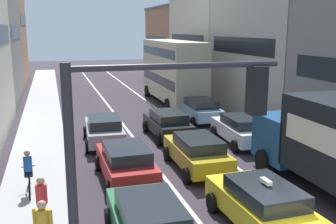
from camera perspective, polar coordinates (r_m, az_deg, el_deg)
sidewalk_left at (r=28.39m, az=-17.86°, el=-0.61°), size 2.60×64.00×0.14m
lane_stripe_left at (r=28.70m, az=-7.85°, el=-0.14°), size 0.16×60.00×0.01m
lane_stripe_right at (r=29.39m, az=-1.29°, el=0.26°), size 0.16×60.00×0.01m
building_row_right at (r=34.07m, az=11.17°, el=9.07°), size 7.20×43.90×9.23m
traffic_light_pole at (r=6.48m, az=-2.75°, el=-7.54°), size 3.58×0.38×5.50m
taxi_centre_lane_front at (r=12.45m, az=13.48°, el=-12.95°), size 2.15×4.34×1.66m
sedan_left_lane_front at (r=11.08m, az=-2.73°, el=-15.91°), size 2.13×4.33×1.49m
sedan_centre_lane_second at (r=17.02m, az=4.25°, el=-5.78°), size 2.12×4.33×1.49m
wagon_left_lane_second at (r=15.80m, az=-6.13°, el=-7.23°), size 2.10×4.32×1.49m
hatchback_centre_lane_third at (r=21.93m, az=-0.03°, el=-1.68°), size 2.08×4.31×1.49m
sedan_left_lane_third at (r=20.94m, az=-9.29°, el=-2.50°), size 2.24×4.39×1.49m
sedan_right_lane_behind_truck at (r=21.10m, az=10.56°, el=-2.43°), size 2.25×4.39×1.49m
wagon_right_lane_far at (r=25.91m, az=4.69°, el=0.41°), size 2.16×4.35×1.49m
bus_mid_queue_primary at (r=31.73m, az=0.63°, el=6.29°), size 2.94×10.54×5.06m
cyclist_on_sidewalk at (r=15.21m, az=-19.61°, el=-8.45°), size 0.50×1.73×1.72m
pedestrian_near_kerb at (r=12.69m, az=-17.88°, el=-11.99°), size 0.34×0.54×1.66m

